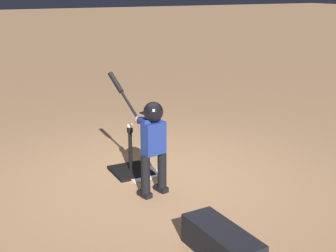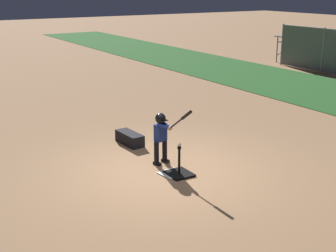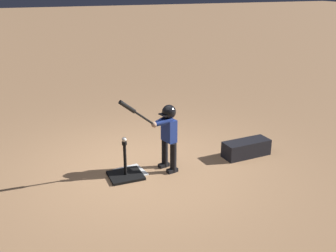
# 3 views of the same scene
# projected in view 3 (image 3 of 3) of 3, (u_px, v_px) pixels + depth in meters

# --- Properties ---
(ground_plane) EXTENTS (90.00, 90.00, 0.00)m
(ground_plane) POSITION_uv_depth(u_px,v_px,m) (143.00, 168.00, 6.45)
(ground_plane) COLOR #AD7F56
(home_plate) EXTENTS (0.50, 0.50, 0.02)m
(home_plate) POSITION_uv_depth(u_px,v_px,m) (130.00, 172.00, 6.29)
(home_plate) COLOR white
(home_plate) RESTS_ON ground_plane
(batting_tee) EXTENTS (0.52, 0.47, 0.59)m
(batting_tee) POSITION_uv_depth(u_px,v_px,m) (126.00, 173.00, 6.15)
(batting_tee) COLOR black
(batting_tee) RESTS_ON ground_plane
(batter_child) EXTENTS (0.96, 0.40, 1.32)m
(batter_child) POSITION_uv_depth(u_px,v_px,m) (167.00, 129.00, 6.15)
(batter_child) COLOR black
(batter_child) RESTS_ON ground_plane
(baseball) EXTENTS (0.07, 0.07, 0.07)m
(baseball) POSITION_uv_depth(u_px,v_px,m) (124.00, 139.00, 5.95)
(baseball) COLOR white
(baseball) RESTS_ON batting_tee
(equipment_bag) EXTENTS (0.86, 0.37, 0.28)m
(equipment_bag) POSITION_uv_depth(u_px,v_px,m) (246.00, 148.00, 6.86)
(equipment_bag) COLOR black
(equipment_bag) RESTS_ON ground_plane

